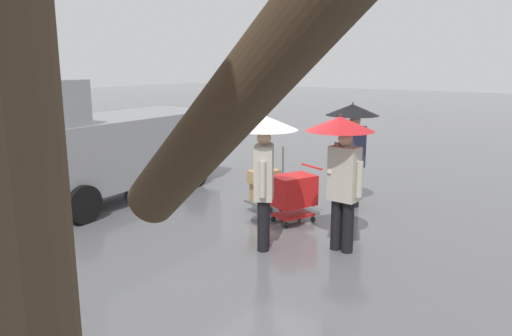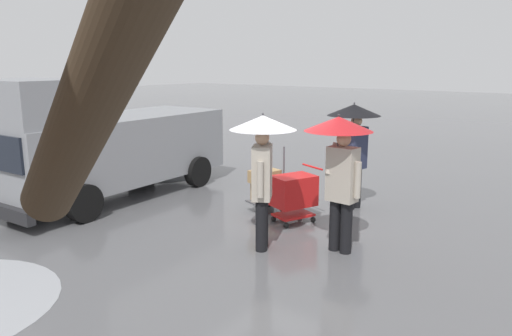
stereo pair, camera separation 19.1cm
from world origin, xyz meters
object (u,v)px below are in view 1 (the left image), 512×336
pedestrian_black_side (353,131)px  pedestrian_white_side (342,151)px  pedestrian_pink_side (264,150)px  cargo_van_parked_right (102,145)px  hand_dolly_boxes (264,186)px  shopping_cart_vendor (293,192)px

pedestrian_black_side → pedestrian_white_side: (-0.83, 2.19, 0.00)m
pedestrian_pink_side → pedestrian_white_side: same height
pedestrian_white_side → cargo_van_parked_right: bearing=2.8°
cargo_van_parked_right → hand_dolly_boxes: 3.64m
shopping_cart_vendor → pedestrian_black_side: pedestrian_black_side is taller
shopping_cart_vendor → pedestrian_black_side: bearing=-108.6°
pedestrian_black_side → hand_dolly_boxes: bearing=43.7°
pedestrian_pink_side → pedestrian_black_side: (-0.19, -2.79, 0.00)m
cargo_van_parked_right → pedestrian_pink_side: 4.47m
cargo_van_parked_right → shopping_cart_vendor: size_ratio=5.35×
cargo_van_parked_right → pedestrian_black_side: bearing=-152.0°
pedestrian_pink_side → pedestrian_white_side: size_ratio=1.00×
cargo_van_parked_right → shopping_cart_vendor: (-4.15, -1.04, -0.61)m
hand_dolly_boxes → pedestrian_black_side: 2.06m
hand_dolly_boxes → pedestrian_pink_side: size_ratio=0.61×
shopping_cart_vendor → pedestrian_white_side: pedestrian_white_side is taller
pedestrian_white_side → pedestrian_black_side: bearing=-69.3°
cargo_van_parked_right → pedestrian_white_side: bearing=-177.2°
cargo_van_parked_right → hand_dolly_boxes: cargo_van_parked_right is taller
hand_dolly_boxes → pedestrian_black_side: (-1.27, -1.22, 1.06)m
cargo_van_parked_right → hand_dolly_boxes: (-3.35, -1.24, -0.66)m
shopping_cart_vendor → cargo_van_parked_right: bearing=14.0°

